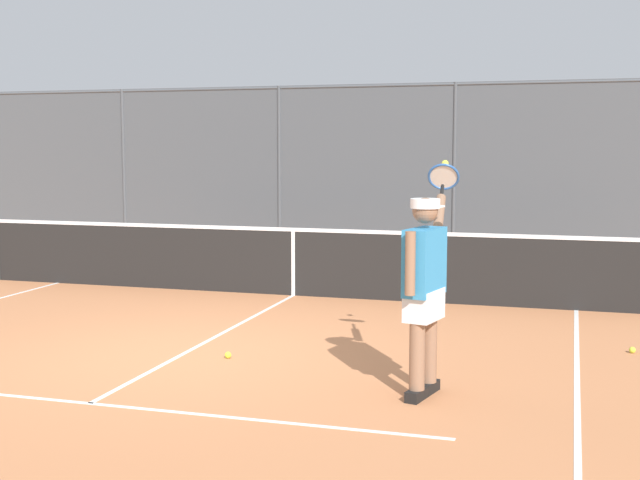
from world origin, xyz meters
TOP-DOWN VIEW (x-y plane):
  - ground_plane at (0.00, 0.00)m, footprint 60.00×60.00m
  - court_line_markings at (0.00, 1.95)m, footprint 7.72×9.63m
  - fence_backdrop at (0.00, -8.39)m, footprint 19.73×1.37m
  - tennis_net at (0.00, -3.59)m, footprint 9.92×0.09m
  - tennis_player at (-2.58, 0.68)m, footprint 0.33×1.42m
  - tennis_ball_near_net at (-4.38, -1.39)m, footprint 0.07×0.07m
  - tennis_ball_near_baseline at (-0.50, -0.01)m, footprint 0.07×0.07m

SIDE VIEW (x-z plane):
  - ground_plane at x=0.00m, z-range 0.00..0.00m
  - court_line_markings at x=0.00m, z-range 0.00..0.01m
  - tennis_ball_near_net at x=-4.38m, z-range 0.00..0.07m
  - tennis_ball_near_baseline at x=-0.50m, z-range 0.00..0.07m
  - tennis_net at x=0.00m, z-range -0.04..1.03m
  - tennis_player at x=-2.58m, z-range 0.00..1.97m
  - fence_backdrop at x=0.00m, z-range -0.23..3.01m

